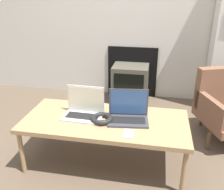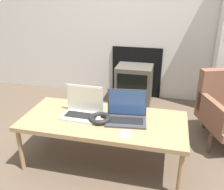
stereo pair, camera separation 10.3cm
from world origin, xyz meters
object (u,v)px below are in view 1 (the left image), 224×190
Objects in this scene: laptop_left at (84,109)px; phone at (128,134)px; tv at (130,84)px; headphones at (102,119)px; laptop_right at (128,113)px.

phone is at bearing -27.19° from laptop_left.
tv is at bearing 96.28° from phone.
laptop_left is 0.47m from phone.
tv is (0.24, 1.32, -0.23)m from laptop_left.
headphones is 1.40m from tv.
laptop_left reaches higher than tv.
laptop_right is 0.23m from phone.
headphones is at bearing -19.84° from laptop_left.
headphones is (0.17, -0.07, -0.04)m from laptop_left.
laptop_left is 1.77× the size of headphones.
laptop_left is 0.66× the size of tv.
laptop_right is 1.34m from tv.
tv is (-0.14, 1.32, -0.23)m from laptop_right.
tv is (0.07, 1.38, -0.20)m from headphones.
tv reaches higher than headphones.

